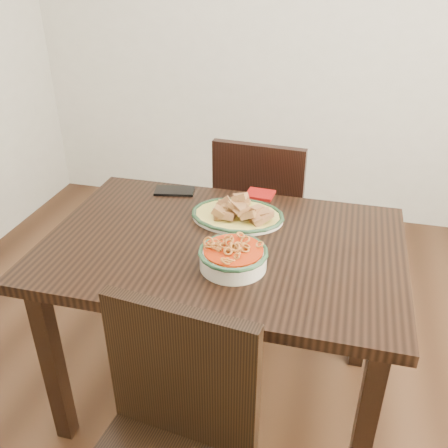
% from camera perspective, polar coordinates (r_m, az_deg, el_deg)
% --- Properties ---
extents(floor, '(3.50, 3.50, 0.00)m').
position_cam_1_polar(floor, '(2.20, 1.26, -19.39)').
color(floor, '#311C0F').
rests_on(floor, ground).
extents(wall_back, '(3.50, 0.10, 2.60)m').
position_cam_1_polar(wall_back, '(3.19, 9.37, 22.81)').
color(wall_back, beige).
rests_on(wall_back, ground).
extents(dining_table, '(1.23, 0.82, 0.75)m').
position_cam_1_polar(dining_table, '(1.78, -0.16, -4.67)').
color(dining_table, black).
rests_on(dining_table, ground).
extents(chair_far, '(0.45, 0.45, 0.89)m').
position_cam_1_polar(chair_far, '(2.45, 4.35, 1.27)').
color(chair_far, black).
rests_on(chair_far, ground).
extents(fish_plate, '(0.34, 0.27, 0.11)m').
position_cam_1_polar(fish_plate, '(1.85, 1.56, 1.87)').
color(fish_plate, beige).
rests_on(fish_plate, dining_table).
extents(noodle_bowl, '(0.22, 0.22, 0.08)m').
position_cam_1_polar(noodle_bowl, '(1.58, 1.06, -3.58)').
color(noodle_bowl, beige).
rests_on(noodle_bowl, dining_table).
extents(smartphone, '(0.18, 0.12, 0.01)m').
position_cam_1_polar(smartphone, '(2.08, -5.67, 3.79)').
color(smartphone, black).
rests_on(smartphone, dining_table).
extents(napkin, '(0.12, 0.10, 0.01)m').
position_cam_1_polar(napkin, '(2.05, 4.16, 3.41)').
color(napkin, maroon).
rests_on(napkin, dining_table).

